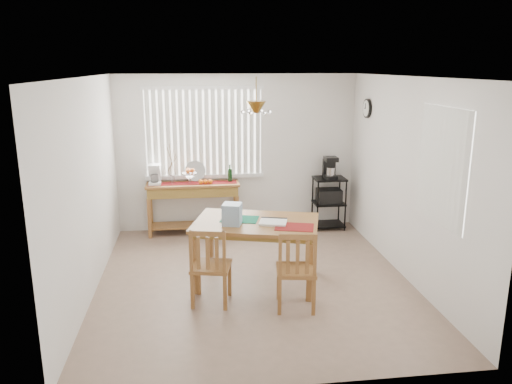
{
  "coord_description": "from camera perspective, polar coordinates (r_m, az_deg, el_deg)",
  "views": [
    {
      "loc": [
        -0.74,
        -6.0,
        2.73
      ],
      "look_at": [
        0.1,
        0.55,
        1.05
      ],
      "focal_mm": 35.0,
      "sensor_mm": 36.0,
      "label": 1
    }
  ],
  "objects": [
    {
      "name": "room_shell",
      "position": [
        6.15,
        -0.26,
        4.55
      ],
      "size": [
        4.2,
        4.7,
        2.7
      ],
      "color": "white",
      "rests_on": "ground"
    },
    {
      "name": "dining_table",
      "position": [
        6.31,
        0.01,
        -4.19
      ],
      "size": [
        1.75,
        1.37,
        0.82
      ],
      "color": "olive",
      "rests_on": "ground"
    },
    {
      "name": "wire_cart",
      "position": [
        8.6,
        8.32,
        -0.67
      ],
      "size": [
        0.52,
        0.42,
        0.89
      ],
      "color": "black",
      "rests_on": "ground"
    },
    {
      "name": "chair_left",
      "position": [
        5.87,
        -5.23,
        -8.47
      ],
      "size": [
        0.52,
        0.52,
        0.95
      ],
      "color": "olive",
      "rests_on": "ground"
    },
    {
      "name": "chair_right",
      "position": [
        5.74,
        4.62,
        -8.93
      ],
      "size": [
        0.5,
        0.5,
        0.96
      ],
      "color": "olive",
      "rests_on": "ground"
    },
    {
      "name": "table_items",
      "position": [
        6.15,
        -1.55,
        -2.8
      ],
      "size": [
        1.16,
        0.85,
        0.26
      ],
      "color": "#147150",
      "rests_on": "dining_table"
    },
    {
      "name": "cart_items",
      "position": [
        8.49,
        8.43,
        2.74
      ],
      "size": [
        0.21,
        0.25,
        0.36
      ],
      "color": "black",
      "rests_on": "wire_cart"
    },
    {
      "name": "ground",
      "position": [
        6.63,
        -0.26,
        -10.07
      ],
      "size": [
        4.0,
        4.5,
        0.01
      ],
      "primitive_type": "cube",
      "color": "gray"
    },
    {
      "name": "sideboard",
      "position": [
        8.28,
        -7.13,
        -0.44
      ],
      "size": [
        1.52,
        0.43,
        0.85
      ],
      "color": "olive",
      "rests_on": "ground"
    },
    {
      "name": "sideboard_items",
      "position": [
        8.22,
        -9.0,
        1.85
      ],
      "size": [
        1.44,
        0.36,
        0.65
      ],
      "color": "maroon",
      "rests_on": "sideboard"
    }
  ]
}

